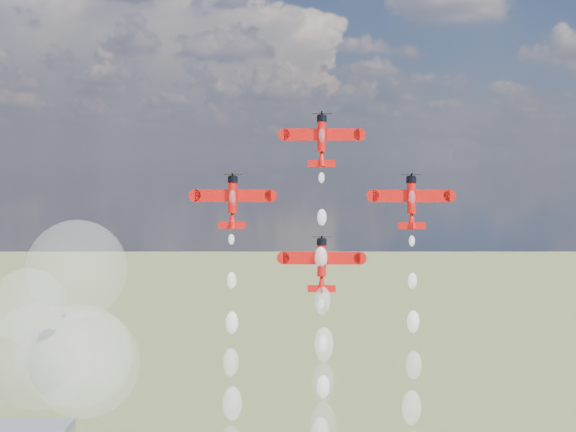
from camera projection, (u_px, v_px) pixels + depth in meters
The scene contains 6 objects.
plane_lead at pixel (322, 139), 143.65m from camera, with size 13.66×4.62×9.67m.
plane_left at pixel (232, 201), 142.84m from camera, with size 13.66×4.62×9.67m.
plane_right at pixel (411, 201), 141.96m from camera, with size 13.66×4.62×9.67m.
plane_slot at pixel (322, 263), 141.15m from camera, with size 13.66×4.62×9.67m.
smoke_trail_lead at pixel (324, 409), 138.56m from camera, with size 5.10×12.23×52.83m.
drifted_smoke_cloud at pixel (31, 319), 148.58m from camera, with size 60.39×36.71×53.79m.
Camera 1 is at (0.87, -123.71, 120.24)m, focal length 50.00 mm.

